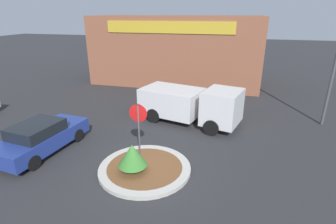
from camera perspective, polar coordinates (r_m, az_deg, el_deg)
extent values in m
plane|color=#2D2D30|center=(11.00, -5.05, -12.49)|extent=(120.00, 120.00, 0.00)
cylinder|color=#BCB7AD|center=(10.95, -5.06, -12.14)|extent=(3.74, 3.74, 0.16)
cylinder|color=brown|center=(10.95, -5.06, -12.13)|extent=(3.07, 3.07, 0.16)
cylinder|color=#4C4C51|center=(11.15, -6.34, -4.47)|extent=(0.07, 0.07, 2.57)
cylinder|color=#B71414|center=(10.81, -6.52, -0.25)|extent=(0.78, 0.03, 0.78)
cylinder|color=brown|center=(10.63, -7.63, -11.96)|extent=(0.08, 0.08, 0.27)
cone|color=#3D7F33|center=(10.33, -7.79, -9.28)|extent=(1.14, 1.14, 0.88)
cube|color=white|center=(14.39, 11.71, 1.13)|extent=(2.31, 2.57, 1.80)
cube|color=white|center=(15.57, 0.85, 2.46)|extent=(3.88, 3.08, 1.48)
cube|color=black|center=(14.13, 14.25, 1.89)|extent=(0.52, 1.91, 0.63)
cylinder|color=black|center=(15.69, 12.09, -0.57)|extent=(0.88, 0.45, 0.84)
cylinder|color=black|center=(13.82, 9.41, -3.38)|extent=(0.88, 0.45, 0.84)
cylinder|color=black|center=(16.96, 0.68, 1.55)|extent=(0.88, 0.45, 0.84)
cylinder|color=black|center=(15.24, -3.13, -0.76)|extent=(0.88, 0.45, 0.84)
cube|color=#93563D|center=(24.08, 1.94, 13.36)|extent=(14.39, 6.00, 5.78)
cube|color=gold|center=(20.96, 0.04, 17.96)|extent=(10.07, 0.08, 0.90)
cube|color=navy|center=(13.36, -25.69, -5.30)|extent=(2.30, 4.58, 0.67)
cube|color=black|center=(13.00, -26.77, -3.35)|extent=(1.83, 2.28, 0.51)
cylinder|color=black|center=(14.89, -24.08, -3.62)|extent=(0.27, 0.66, 0.64)
cylinder|color=black|center=(13.80, -19.05, -4.81)|extent=(0.27, 0.66, 0.64)
cylinder|color=black|center=(13.35, -32.21, -7.96)|extent=(0.27, 0.66, 0.64)
cylinder|color=black|center=(12.12, -27.27, -9.81)|extent=(0.27, 0.66, 0.64)
cylinder|color=#4C4C51|center=(16.64, 32.45, 8.06)|extent=(0.16, 0.16, 6.52)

